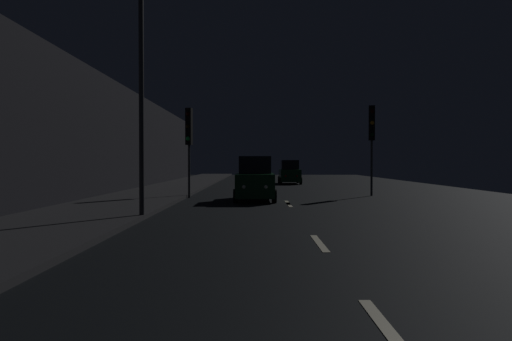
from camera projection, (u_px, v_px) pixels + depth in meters
ground at (279, 195)px, 26.54m from camera, size 26.80×84.00×0.02m
sidewalk_left at (153, 193)px, 26.50m from camera, size 4.40×84.00×0.15m
building_facade_left at (85, 134)px, 22.94m from camera, size 0.80×63.00×6.47m
lane_centerline at (301, 222)px, 14.13m from camera, size 0.16×18.13×0.01m
traffic_light_far_right at (370, 130)px, 25.33m from camera, size 0.35×0.48×4.94m
traffic_light_far_left at (187, 133)px, 23.89m from camera, size 0.36×0.48×4.64m
streetlamp_overhead at (153, 60)px, 14.75m from camera, size 1.70×0.44×7.78m
car_approaching_headlights at (253, 180)px, 22.36m from camera, size 1.95×4.22×2.13m
car_distant_taillights at (287, 173)px, 39.79m from camera, size 1.86×4.03×2.03m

